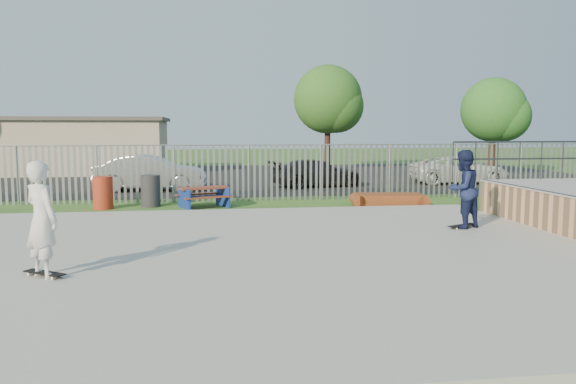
{
  "coord_description": "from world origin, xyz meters",
  "views": [
    {
      "loc": [
        -0.43,
        -10.9,
        2.58
      ],
      "look_at": [
        1.41,
        2.0,
        1.1
      ],
      "focal_mm": 35.0,
      "sensor_mm": 36.0,
      "label": 1
    }
  ],
  "objects": [
    {
      "name": "ground",
      "position": [
        0.0,
        0.0,
        0.0
      ],
      "size": [
        120.0,
        120.0,
        0.0
      ],
      "primitive_type": "plane",
      "color": "#315C1F",
      "rests_on": "ground"
    },
    {
      "name": "concrete_slab",
      "position": [
        0.0,
        0.0,
        0.07
      ],
      "size": [
        15.0,
        12.0,
        0.15
      ],
      "primitive_type": "cube",
      "color": "#A0A09B",
      "rests_on": "ground"
    },
    {
      "name": "fence",
      "position": [
        1.0,
        4.59,
        1.0
      ],
      "size": [
        26.04,
        16.02,
        2.0
      ],
      "color": "gray",
      "rests_on": "ground"
    },
    {
      "name": "picnic_table",
      "position": [
        -0.58,
        7.55,
        0.34
      ],
      "size": [
        1.92,
        1.75,
        0.67
      ],
      "rotation": [
        0.0,
        0.0,
        0.33
      ],
      "color": "maroon",
      "rests_on": "ground"
    },
    {
      "name": "funbox",
      "position": [
        5.5,
        6.89,
        0.21
      ],
      "size": [
        2.2,
        1.3,
        0.42
      ],
      "rotation": [
        0.0,
        0.0,
        -0.13
      ],
      "color": "brown",
      "rests_on": "ground"
    },
    {
      "name": "trash_bin_red",
      "position": [
        -3.79,
        7.66,
        0.52
      ],
      "size": [
        0.63,
        0.63,
        1.05
      ],
      "primitive_type": "cylinder",
      "color": "#9F2B18",
      "rests_on": "ground"
    },
    {
      "name": "trash_bin_grey",
      "position": [
        -2.33,
        7.98,
        0.52
      ],
      "size": [
        0.63,
        0.63,
        1.05
      ],
      "primitive_type": "cylinder",
      "color": "#28292B",
      "rests_on": "ground"
    },
    {
      "name": "parking_lot",
      "position": [
        0.0,
        19.0,
        0.01
      ],
      "size": [
        40.0,
        18.0,
        0.02
      ],
      "primitive_type": "cube",
      "color": "black",
      "rests_on": "ground"
    },
    {
      "name": "car_silver",
      "position": [
        -2.78,
        12.71,
        0.76
      ],
      "size": [
        4.57,
        1.89,
        1.47
      ],
      "primitive_type": "imported",
      "rotation": [
        0.0,
        0.0,
        1.5
      ],
      "color": "silver",
      "rests_on": "parking_lot"
    },
    {
      "name": "car_dark",
      "position": [
        4.31,
        13.28,
        0.62
      ],
      "size": [
        4.36,
        2.44,
        1.19
      ],
      "primitive_type": "imported",
      "rotation": [
        0.0,
        0.0,
        1.77
      ],
      "color": "black",
      "rests_on": "parking_lot"
    },
    {
      "name": "car_white",
      "position": [
        11.16,
        13.82,
        0.65
      ],
      "size": [
        4.62,
        2.27,
        1.26
      ],
      "primitive_type": "imported",
      "rotation": [
        0.0,
        0.0,
        1.53
      ],
      "color": "silver",
      "rests_on": "parking_lot"
    },
    {
      "name": "building",
      "position": [
        -8.0,
        23.0,
        1.61
      ],
      "size": [
        10.4,
        6.4,
        3.2
      ],
      "color": "#B9A88E",
      "rests_on": "ground"
    },
    {
      "name": "tree_mid",
      "position": [
        6.84,
        22.86,
        4.32
      ],
      "size": [
        4.15,
        4.15,
        6.41
      ],
      "color": "#3C2118",
      "rests_on": "ground"
    },
    {
      "name": "tree_right",
      "position": [
        14.73,
        17.5,
        3.55
      ],
      "size": [
        3.42,
        3.42,
        5.28
      ],
      "color": "#43291B",
      "rests_on": "ground"
    },
    {
      "name": "skateboard_a",
      "position": [
        5.7,
        1.93,
        0.19
      ],
      "size": [
        0.81,
        0.54,
        0.08
      ],
      "rotation": [
        0.0,
        0.0,
        0.46
      ],
      "color": "black",
      "rests_on": "concrete_slab"
    },
    {
      "name": "skateboard_b",
      "position": [
        -3.13,
        -1.39,
        0.19
      ],
      "size": [
        0.77,
        0.62,
        0.08
      ],
      "rotation": [
        0.0,
        0.0,
        -0.61
      ],
      "color": "black",
      "rests_on": "concrete_slab"
    },
    {
      "name": "skater_navy",
      "position": [
        5.7,
        1.93,
        1.11
      ],
      "size": [
        1.16,
        1.07,
        1.92
      ],
      "primitive_type": "imported",
      "rotation": [
        0.0,
        0.0,
        3.61
      ],
      "color": "#151D43",
      "rests_on": "concrete_slab"
    },
    {
      "name": "skater_white",
      "position": [
        -3.13,
        -1.39,
        1.11
      ],
      "size": [
        0.82,
        0.82,
        1.92
      ],
      "primitive_type": "imported",
      "rotation": [
        0.0,
        0.0,
        2.36
      ],
      "color": "silver",
      "rests_on": "concrete_slab"
    }
  ]
}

